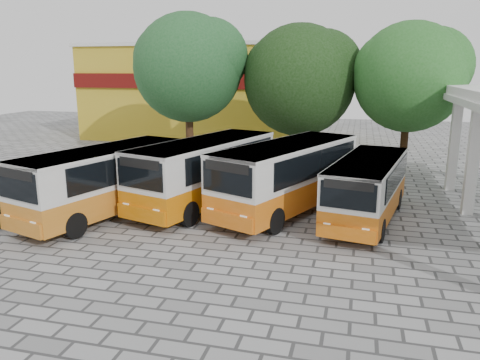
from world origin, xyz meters
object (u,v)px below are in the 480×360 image
(bus_centre_left, at_px, (205,169))
(bus_far_left, at_px, (105,177))
(bus_far_right, at_px, (367,185))
(bus_centre_right, at_px, (288,173))

(bus_centre_left, bearing_deg, bus_far_left, -128.70)
(bus_far_left, relative_size, bus_centre_left, 0.96)
(bus_centre_left, relative_size, bus_far_right, 1.18)
(bus_far_right, bearing_deg, bus_centre_left, -172.00)
(bus_far_left, relative_size, bus_far_right, 1.13)
(bus_centre_left, height_order, bus_centre_right, bus_centre_right)
(bus_far_left, bearing_deg, bus_far_right, 27.83)
(bus_centre_left, distance_m, bus_centre_right, 3.80)
(bus_centre_left, height_order, bus_far_right, bus_centre_left)
(bus_far_left, relative_size, bus_centre_right, 0.95)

